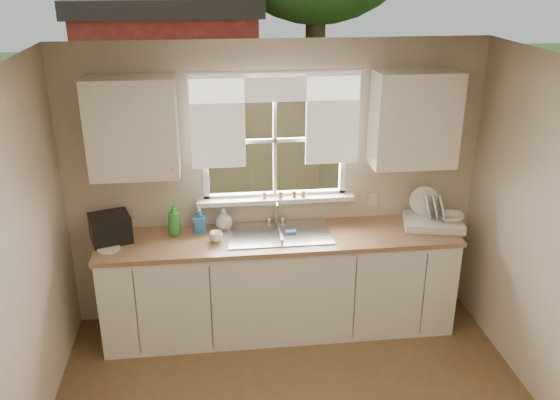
{
  "coord_description": "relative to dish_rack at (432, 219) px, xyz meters",
  "views": [
    {
      "loc": [
        -0.53,
        -2.82,
        3.08
      ],
      "look_at": [
        0.0,
        1.65,
        1.25
      ],
      "focal_mm": 38.0,
      "sensor_mm": 36.0,
      "label": 1
    }
  ],
  "objects": [
    {
      "name": "black_appliance",
      "position": [
        -2.76,
        0.02,
        0.05
      ],
      "size": [
        0.38,
        0.36,
        0.23
      ],
      "primitive_type": "cube",
      "rotation": [
        0.0,
        0.0,
        0.32
      ],
      "color": "black",
      "rests_on": "countertop"
    },
    {
      "name": "soap_bottle_a",
      "position": [
        -2.24,
        0.08,
        0.08
      ],
      "size": [
        0.14,
        0.14,
        0.28
      ],
      "primitive_type": "imported",
      "rotation": [
        0.0,
        0.0,
        -0.33
      ],
      "color": "#2D8B2E",
      "rests_on": "countertop"
    },
    {
      "name": "countertop",
      "position": [
        -1.36,
        -0.06,
        -0.08
      ],
      "size": [
        3.04,
        0.65,
        0.04
      ],
      "primitive_type": "cube",
      "color": "#956C4A",
      "rests_on": "base_cabinets"
    },
    {
      "name": "upper_cabinet_right",
      "position": [
        -0.21,
        0.09,
        0.88
      ],
      "size": [
        0.7,
        0.33,
        0.8
      ],
      "primitive_type": "cube",
      "color": "silver",
      "rests_on": "room_walls"
    },
    {
      "name": "sink",
      "position": [
        -1.36,
        -0.03,
        -0.13
      ],
      "size": [
        0.88,
        0.52,
        0.4
      ],
      "color": "#B7B7BC",
      "rests_on": "countertop"
    },
    {
      "name": "curtains",
      "position": [
        -1.36,
        0.21,
        0.96
      ],
      "size": [
        1.5,
        0.03,
        0.81
      ],
      "color": "white",
      "rests_on": "room_walls"
    },
    {
      "name": "cup",
      "position": [
        -1.89,
        -0.1,
        -0.02
      ],
      "size": [
        0.14,
        0.14,
        0.09
      ],
      "primitive_type": "imported",
      "rotation": [
        0.0,
        0.0,
        0.4
      ],
      "color": "white",
      "rests_on": "countertop"
    },
    {
      "name": "ceiling",
      "position": [
        -1.36,
        -1.74,
        1.53
      ],
      "size": [
        3.6,
        4.0,
        0.02
      ],
      "primitive_type": "cube",
      "color": "silver",
      "rests_on": "room_walls"
    },
    {
      "name": "bowl",
      "position": [
        0.14,
        -0.05,
        0.03
      ],
      "size": [
        0.27,
        0.27,
        0.05
      ],
      "primitive_type": "imported",
      "rotation": [
        0.0,
        0.0,
        -0.26
      ],
      "color": "white",
      "rests_on": "dish_rack"
    },
    {
      "name": "soap_bottle_b",
      "position": [
        -2.02,
        0.1,
        0.05
      ],
      "size": [
        0.11,
        0.11,
        0.22
      ],
      "primitive_type": "imported",
      "rotation": [
        0.0,
        0.0,
        -0.09
      ],
      "color": "#3069B5",
      "rests_on": "countertop"
    },
    {
      "name": "sill_jars",
      "position": [
        -1.27,
        0.2,
        0.21
      ],
      "size": [
        0.38,
        0.04,
        0.06
      ],
      "color": "brown",
      "rests_on": "window"
    },
    {
      "name": "soap_bottle_c",
      "position": [
        -1.82,
        0.14,
        0.03
      ],
      "size": [
        0.18,
        0.18,
        0.19
      ],
      "primitive_type": "imported",
      "rotation": [
        0.0,
        0.0,
        -0.25
      ],
      "color": "beige",
      "rests_on": "countertop"
    },
    {
      "name": "wall_outlet",
      "position": [
        -0.48,
        0.25,
        0.11
      ],
      "size": [
        0.08,
        0.01,
        0.12
      ],
      "primitive_type": "cube",
      "color": "beige",
      "rests_on": "room_walls"
    },
    {
      "name": "window",
      "position": [
        -1.36,
        0.26,
        0.51
      ],
      "size": [
        1.38,
        0.16,
        1.06
      ],
      "color": "white",
      "rests_on": "room_walls"
    },
    {
      "name": "base_cabinets",
      "position": [
        -1.36,
        -0.06,
        -0.54
      ],
      "size": [
        3.0,
        0.62,
        0.87
      ],
      "primitive_type": "cube",
      "color": "silver",
      "rests_on": "ground"
    },
    {
      "name": "room_walls",
      "position": [
        -1.36,
        -1.8,
        0.27
      ],
      "size": [
        3.62,
        4.02,
        2.5
      ],
      "color": "beige",
      "rests_on": "ground"
    },
    {
      "name": "dish_rack",
      "position": [
        0.0,
        0.0,
        0.0
      ],
      "size": [
        0.57,
        0.48,
        0.31
      ],
      "color": "silver",
      "rests_on": "countertop"
    },
    {
      "name": "saucer",
      "position": [
        -2.76,
        -0.15,
        -0.06
      ],
      "size": [
        0.18,
        0.18,
        0.01
      ],
      "primitive_type": "cylinder",
      "color": "silver",
      "rests_on": "countertop"
    },
    {
      "name": "upper_cabinet_left",
      "position": [
        -2.51,
        0.09,
        0.88
      ],
      "size": [
        0.7,
        0.33,
        0.8
      ],
      "primitive_type": "cube",
      "color": "silver",
      "rests_on": "room_walls"
    }
  ]
}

